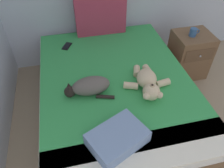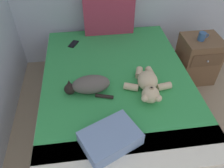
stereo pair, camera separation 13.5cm
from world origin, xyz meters
name	(u,v)px [view 1 (the left image)]	position (x,y,z in m)	size (l,w,h in m)	color
bed	(115,95)	(1.12, 2.81, 0.25)	(1.48, 1.96, 0.50)	brown
patterned_cushion	(100,11)	(1.15, 3.69, 0.77)	(0.60, 0.15, 0.55)	#A5334C
cat	(89,86)	(0.84, 2.67, 0.57)	(0.43, 0.25, 0.15)	#59514C
teddy_bear	(148,83)	(1.37, 2.60, 0.57)	(0.44, 0.50, 0.16)	beige
cell_phone	(67,46)	(0.70, 3.46, 0.51)	(0.13, 0.16, 0.01)	black
throw_pillow	(117,138)	(0.97, 2.11, 0.55)	(0.40, 0.28, 0.11)	#728CB7
nightstand	(189,55)	(2.19, 3.26, 0.29)	(0.44, 0.42, 0.57)	brown
mug	(193,32)	(2.15, 3.25, 0.62)	(0.12, 0.08, 0.09)	#33598C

